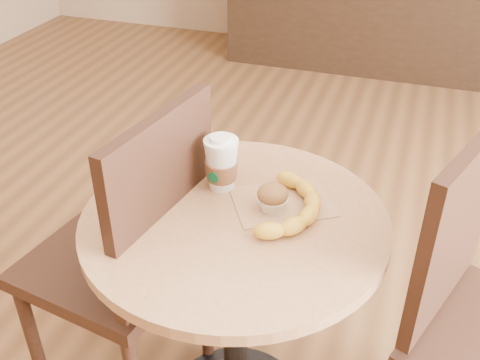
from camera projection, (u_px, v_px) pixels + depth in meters
The scene contains 6 objects.
cafe_table at pixel (235, 277), 1.47m from camera, with size 0.75×0.75×0.75m.
chair_left at pixel (131, 254), 1.55m from camera, with size 0.51×0.51×1.00m.
kraft_bag at pixel (282, 202), 1.41m from camera, with size 0.24×0.18×0.00m, color #9E714C.
coffee_cup at pixel (222, 165), 1.43m from camera, with size 0.09×0.09×0.15m.
muffin at pixel (273, 198), 1.36m from camera, with size 0.08×0.08×0.07m.
banana at pixel (294, 206), 1.35m from camera, with size 0.16×0.30×0.04m, color gold, non-canonical shape.
Camera 1 is at (0.29, -0.97, 1.56)m, focal length 42.00 mm.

